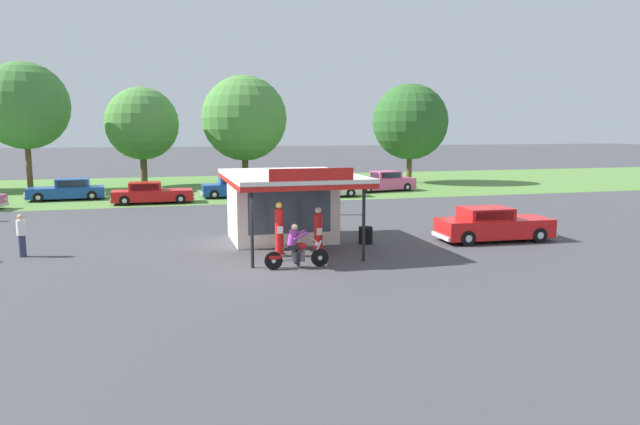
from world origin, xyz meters
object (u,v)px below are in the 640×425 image
(featured_classic_sedan, at_px, (493,225))
(gas_pump_nearside, at_px, (279,231))
(gas_pump_offside, at_px, (318,233))
(bystander_standing_back_lot, at_px, (22,234))
(parked_car_back_row_left, at_px, (383,182))
(parked_car_back_row_centre, at_px, (151,194))
(spare_tire_stack, at_px, (366,235))
(parked_car_back_row_centre_right, at_px, (235,187))
(parked_car_back_row_far_left, at_px, (323,188))
(motorcycle_with_rider, at_px, (296,250))
(parked_car_second_row_spare, at_px, (68,190))
(bystander_admiring_sedan, at_px, (334,201))

(featured_classic_sedan, bearing_deg, gas_pump_nearside, -176.38)
(gas_pump_offside, distance_m, bystander_standing_back_lot, 11.41)
(parked_car_back_row_left, relative_size, parked_car_back_row_centre, 1.05)
(parked_car_back_row_left, distance_m, spare_tire_stack, 21.58)
(featured_classic_sedan, relative_size, parked_car_back_row_centre_right, 1.05)
(parked_car_back_row_centre_right, bearing_deg, parked_car_back_row_far_left, -14.30)
(gas_pump_nearside, bearing_deg, motorcycle_with_rider, -85.27)
(parked_car_back_row_centre_right, bearing_deg, parked_car_back_row_left, 4.71)
(parked_car_back_row_centre_right, distance_m, bystander_standing_back_lot, 20.61)
(parked_car_back_row_far_left, bearing_deg, bystander_standing_back_lot, -135.75)
(gas_pump_offside, relative_size, parked_car_second_row_spare, 0.35)
(gas_pump_nearside, bearing_deg, parked_car_back_row_far_left, 69.36)
(parked_car_back_row_centre_right, xyz_separation_m, parked_car_second_row_spare, (-11.48, 1.50, -0.04))
(parked_car_back_row_centre_right, bearing_deg, motorcycle_with_rider, -91.86)
(motorcycle_with_rider, xyz_separation_m, parked_car_back_row_centre, (-5.12, 20.35, -0.01))
(parked_car_back_row_centre, relative_size, spare_tire_stack, 7.51)
(featured_classic_sedan, bearing_deg, bystander_admiring_sedan, 115.37)
(gas_pump_offside, xyz_separation_m, parked_car_back_row_left, (11.15, 21.29, -0.13))
(parked_car_back_row_centre_right, distance_m, parked_car_back_row_far_left, 6.36)
(parked_car_back_row_centre_right, relative_size, spare_tire_stack, 6.91)
(parked_car_second_row_spare, relative_size, bystander_standing_back_lot, 3.17)
(gas_pump_offside, bearing_deg, spare_tire_stack, 30.87)
(parked_car_back_row_centre, xyz_separation_m, bystander_admiring_sedan, (10.20, -8.32, 0.13))
(gas_pump_nearside, relative_size, parked_car_back_row_left, 0.37)
(parked_car_back_row_centre_right, bearing_deg, gas_pump_nearside, -92.53)
(featured_classic_sedan, distance_m, spare_tire_stack, 5.69)
(featured_classic_sedan, distance_m, parked_car_back_row_centre_right, 21.57)
(featured_classic_sedan, height_order, bystander_standing_back_lot, bystander_standing_back_lot)
(spare_tire_stack, bearing_deg, motorcycle_with_rider, -137.64)
(motorcycle_with_rider, bearing_deg, gas_pump_nearside, 94.73)
(bystander_admiring_sedan, distance_m, bystander_standing_back_lot, 16.57)
(motorcycle_with_rider, height_order, bystander_standing_back_lot, bystander_standing_back_lot)
(motorcycle_with_rider, distance_m, parked_car_second_row_spare, 26.18)
(parked_car_back_row_centre, distance_m, parked_car_second_row_spare, 6.65)
(gas_pump_offside, height_order, motorcycle_with_rider, gas_pump_offside)
(parked_car_back_row_far_left, relative_size, parked_car_second_row_spare, 1.01)
(parked_car_back_row_left, xyz_separation_m, bystander_admiring_sedan, (-7.46, -11.32, 0.06))
(bystander_admiring_sedan, height_order, bystander_standing_back_lot, bystander_standing_back_lot)
(motorcycle_with_rider, bearing_deg, parked_car_back_row_left, 61.76)
(parked_car_back_row_centre, height_order, parked_car_back_row_centre_right, parked_car_back_row_centre_right)
(gas_pump_offside, distance_m, motorcycle_with_rider, 2.49)
(parked_car_back_row_centre, xyz_separation_m, bystander_standing_back_lot, (-4.62, -15.73, 0.23))
(parked_car_back_row_left, relative_size, spare_tire_stack, 7.90)
(gas_pump_offside, xyz_separation_m, parked_car_back_row_centre_right, (-0.66, 20.32, -0.13))
(parked_car_back_row_left, bearing_deg, bystander_admiring_sedan, -123.37)
(bystander_admiring_sedan, bearing_deg, spare_tire_stack, -97.86)
(parked_car_back_row_centre, bearing_deg, motorcycle_with_rider, -75.88)
(motorcycle_with_rider, height_order, parked_car_back_row_far_left, motorcycle_with_rider)
(gas_pump_offside, relative_size, parked_car_back_row_far_left, 0.35)
(parked_car_back_row_far_left, xyz_separation_m, spare_tire_stack, (-2.98, -17.24, -0.33))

